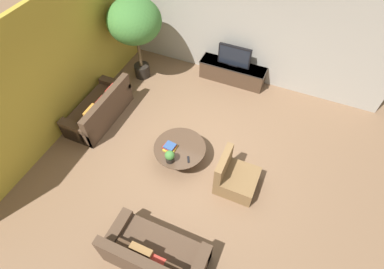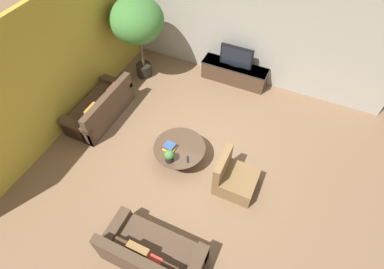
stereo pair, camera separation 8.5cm
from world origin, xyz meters
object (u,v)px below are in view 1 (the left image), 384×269
(television, at_px, (234,56))
(couch_near_entry, at_px, (155,255))
(media_console, at_px, (232,72))
(armchair_wicker, at_px, (235,178))
(coffee_table, at_px, (180,151))
(couch_by_wall, at_px, (100,110))
(potted_plant_tabletop, at_px, (170,156))
(potted_palm_tall, at_px, (135,23))

(television, xyz_separation_m, couch_near_entry, (0.36, -5.21, -0.52))
(media_console, height_order, armchair_wicker, armchair_wicker)
(media_console, xyz_separation_m, coffee_table, (-0.18, -3.03, 0.03))
(couch_by_wall, bearing_deg, coffee_table, 81.42)
(media_console, xyz_separation_m, couch_near_entry, (0.36, -5.21, 0.01))
(media_console, height_order, potted_plant_tabletop, potted_plant_tabletop)
(couch_near_entry, bearing_deg, couch_by_wall, -41.32)
(potted_plant_tabletop, bearing_deg, armchair_wicker, 9.92)
(television, height_order, potted_plant_tabletop, television)
(armchair_wicker, bearing_deg, potted_plant_tabletop, 99.92)
(media_console, bearing_deg, potted_plant_tabletop, -93.70)
(potted_plant_tabletop, bearing_deg, potted_palm_tall, 129.98)
(media_console, bearing_deg, couch_near_entry, -86.08)
(media_console, relative_size, couch_by_wall, 1.00)
(media_console, height_order, coffee_table, media_console)
(couch_by_wall, height_order, armchair_wicker, armchair_wicker)
(potted_palm_tall, height_order, potted_plant_tabletop, potted_palm_tall)
(media_console, distance_m, television, 0.54)
(couch_by_wall, relative_size, potted_palm_tall, 0.81)
(coffee_table, height_order, armchair_wicker, armchair_wicker)
(armchair_wicker, height_order, potted_palm_tall, potted_palm_tall)
(armchair_wicker, height_order, potted_plant_tabletop, armchair_wicker)
(media_console, relative_size, couch_near_entry, 1.03)
(media_console, distance_m, potted_palm_tall, 2.88)
(media_console, bearing_deg, armchair_wicker, -70.41)
(television, bearing_deg, couch_by_wall, -133.36)
(couch_near_entry, height_order, potted_palm_tall, potted_palm_tall)
(potted_palm_tall, bearing_deg, armchair_wicker, -33.77)
(couch_by_wall, bearing_deg, media_console, 136.66)
(couch_by_wall, relative_size, couch_near_entry, 1.03)
(television, relative_size, couch_by_wall, 0.48)
(potted_palm_tall, xyz_separation_m, potted_plant_tabletop, (2.18, -2.60, -1.07))
(couch_by_wall, xyz_separation_m, couch_near_entry, (2.88, -2.53, 0.00))
(couch_near_entry, bearing_deg, potted_palm_tall, -57.88)
(television, distance_m, couch_near_entry, 5.25)
(television, xyz_separation_m, potted_plant_tabletop, (-0.22, -3.42, -0.23))
(couch_near_entry, bearing_deg, armchair_wicker, -110.90)
(coffee_table, bearing_deg, potted_palm_tall, 135.08)
(coffee_table, bearing_deg, couch_near_entry, -76.07)
(couch_by_wall, bearing_deg, television, 136.64)
(television, distance_m, coffee_table, 3.08)
(couch_near_entry, relative_size, armchair_wicker, 2.04)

